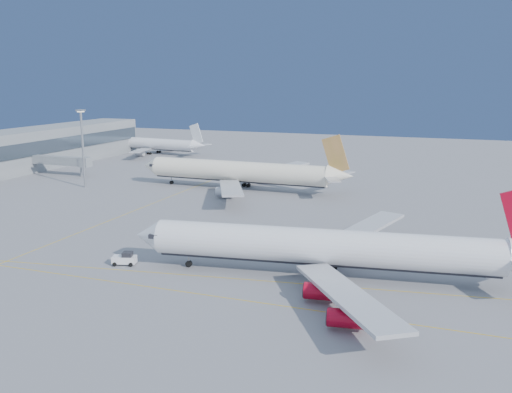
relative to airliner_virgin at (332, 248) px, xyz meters
name	(u,v)px	position (x,y,z in m)	size (l,w,h in m)	color
ground	(225,266)	(-19.63, -0.88, -5.35)	(500.00, 500.00, 0.00)	slate
terminal	(39,148)	(-134.57, 84.12, 2.16)	(18.40, 110.00, 15.00)	gray
jet_bridge	(64,161)	(-112.74, 71.12, -0.17)	(23.60, 3.60, 6.90)	gray
taxiway_lines	(171,249)	(-34.35, 5.46, -5.34)	(118.86, 140.00, 0.02)	gold
airliner_virgin	(332,248)	(0.00, 0.00, 0.00)	(71.83, 64.03, 17.73)	white
airliner_etihad	(242,172)	(-43.79, 68.56, 0.20)	(69.72, 64.56, 18.23)	#F3E8CF
airliner_third	(154,144)	(-112.80, 133.88, -0.90)	(54.75, 50.16, 14.69)	white
pushback_tug	(125,259)	(-37.47, -6.36, -4.22)	(4.77, 3.62, 2.44)	white
light_mast	(83,142)	(-91.83, 54.73, 9.06)	(2.11, 2.11, 24.40)	gray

